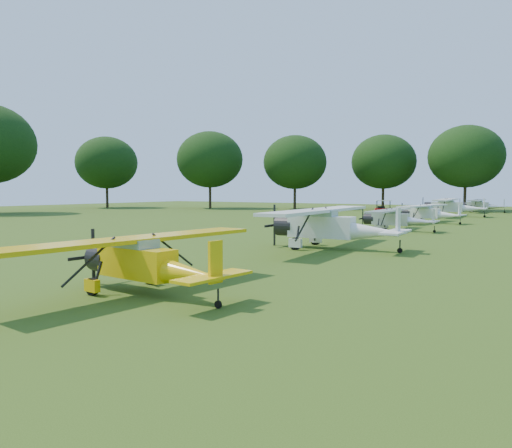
# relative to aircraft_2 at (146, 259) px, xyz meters

# --- Properties ---
(ground) EXTENTS (160.00, 160.00, 0.00)m
(ground) POSITION_rel_aircraft_2_xyz_m (-1.20, 13.03, -1.11)
(ground) COLOR #2D4812
(ground) RESTS_ON ground
(tree_belt) EXTENTS (137.36, 130.27, 14.52)m
(tree_belt) POSITION_rel_aircraft_2_xyz_m (2.37, 13.19, 6.92)
(tree_belt) COLOR black
(tree_belt) RESTS_ON ground
(aircraft_2) EXTENTS (6.05, 9.63, 1.89)m
(aircraft_2) POSITION_rel_aircraft_2_xyz_m (0.00, 0.00, 0.00)
(aircraft_2) COLOR yellow
(aircraft_2) RESTS_ON ground
(aircraft_3) EXTENTS (7.52, 11.98, 2.36)m
(aircraft_3) POSITION_rel_aircraft_2_xyz_m (-0.11, 13.87, 0.27)
(aircraft_3) COLOR white
(aircraft_3) RESTS_ON ground
(aircraft_4) EXTENTS (5.79, 9.23, 1.82)m
(aircraft_4) POSITION_rel_aircraft_2_xyz_m (-0.67, 27.23, -0.04)
(aircraft_4) COLOR silver
(aircraft_4) RESTS_ON ground
(aircraft_5) EXTENTS (5.99, 9.52, 1.87)m
(aircraft_5) POSITION_rel_aircraft_2_xyz_m (-0.85, 38.09, -0.01)
(aircraft_5) COLOR white
(aircraft_5) RESTS_ON ground
(aircraft_6) EXTENTS (7.24, 11.53, 2.27)m
(aircraft_6) POSITION_rel_aircraft_2_xyz_m (-1.42, 51.12, 0.22)
(aircraft_6) COLOR white
(aircraft_6) RESTS_ON ground
(aircraft_7) EXTENTS (6.09, 9.69, 1.91)m
(aircraft_7) POSITION_rel_aircraft_2_xyz_m (-0.29, 64.83, 0.01)
(aircraft_7) COLOR silver
(aircraft_7) RESTS_ON ground
(golf_cart) EXTENTS (2.42, 2.00, 1.80)m
(golf_cart) POSITION_rel_aircraft_2_xyz_m (-10.03, 52.00, -0.50)
(golf_cart) COLOR red
(golf_cart) RESTS_ON ground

